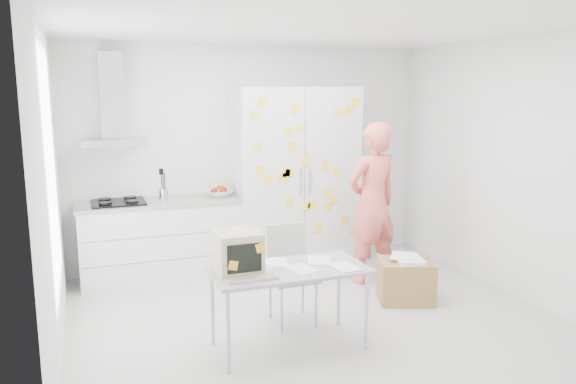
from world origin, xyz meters
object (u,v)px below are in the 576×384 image
object	(u,v)px
desk	(257,261)
chair	(290,267)
cardboard_box	(406,280)
person	(372,203)

from	to	relation	value
desk	chair	xyz separation A→B (m)	(0.48, 0.51, -0.27)
cardboard_box	chair	bearing A→B (deg)	-178.62
desk	cardboard_box	xyz separation A→B (m)	(1.77, 0.54, -0.56)
person	desk	bearing A→B (deg)	24.05
person	chair	distance (m)	1.50
desk	chair	distance (m)	0.75
chair	cardboard_box	world-z (taller)	chair
person	cardboard_box	bearing A→B (deg)	82.06
desk	chair	world-z (taller)	desk
person	cardboard_box	world-z (taller)	person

